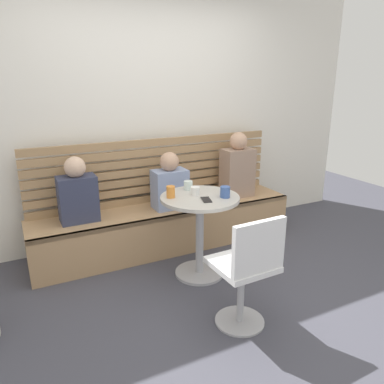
{
  "coord_description": "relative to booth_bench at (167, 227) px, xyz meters",
  "views": [
    {
      "loc": [
        -1.39,
        -2.12,
        1.72
      ],
      "look_at": [
        0.02,
        0.66,
        0.75
      ],
      "focal_mm": 34.89,
      "sensor_mm": 36.0,
      "label": 1
    }
  ],
  "objects": [
    {
      "name": "phone_on_table",
      "position": [
        0.04,
        -0.77,
        0.52
      ],
      "size": [
        0.11,
        0.15,
        0.01
      ],
      "primitive_type": "cube",
      "rotation": [
        0.0,
        0.0,
        2.86
      ],
      "color": "black",
      "rests_on": "cafe_table"
    },
    {
      "name": "person_child_left",
      "position": [
        0.03,
        -0.02,
        0.47
      ],
      "size": [
        0.34,
        0.22,
        0.57
      ],
      "color": "#8C9EC6",
      "rests_on": "booth_bench"
    },
    {
      "name": "cup_ceramic_white",
      "position": [
        0.02,
        -0.59,
        0.55
      ],
      "size": [
        0.08,
        0.08,
        0.07
      ],
      "primitive_type": "cylinder",
      "color": "white",
      "rests_on": "cafe_table"
    },
    {
      "name": "ground",
      "position": [
        0.0,
        -1.2,
        -0.22
      ],
      "size": [
        8.0,
        8.0,
        0.0
      ],
      "primitive_type": "plane",
      "color": "#42424C"
    },
    {
      "name": "cup_glass_short",
      "position": [
        0.04,
        -0.43,
        0.56
      ],
      "size": [
        0.08,
        0.08,
        0.08
      ],
      "primitive_type": "cylinder",
      "color": "silver",
      "rests_on": "cafe_table"
    },
    {
      "name": "back_wall",
      "position": [
        0.0,
        0.44,
        1.23
      ],
      "size": [
        5.2,
        0.1,
        2.9
      ],
      "primitive_type": "cube",
      "color": "white",
      "rests_on": "ground"
    },
    {
      "name": "cup_mug_blue",
      "position": [
        0.21,
        -0.77,
        0.57
      ],
      "size": [
        0.08,
        0.08,
        0.09
      ],
      "primitive_type": "cylinder",
      "color": "#3D5B9E",
      "rests_on": "cafe_table"
    },
    {
      "name": "white_chair",
      "position": [
        -0.03,
        -1.47,
        0.24
      ],
      "size": [
        0.41,
        0.41,
        0.85
      ],
      "color": "#ADADB2",
      "rests_on": "ground"
    },
    {
      "name": "cafe_table",
      "position": [
        0.04,
        -0.65,
        0.3
      ],
      "size": [
        0.68,
        0.68,
        0.74
      ],
      "color": "#ADADB2",
      "rests_on": "ground"
    },
    {
      "name": "person_adult",
      "position": [
        0.85,
        0.0,
        0.53
      ],
      "size": [
        0.34,
        0.22,
        0.71
      ],
      "color": "#9E7F6B",
      "rests_on": "booth_bench"
    },
    {
      "name": "cup_tumbler_orange",
      "position": [
        -0.2,
        -0.57,
        0.57
      ],
      "size": [
        0.07,
        0.07,
        0.1
      ],
      "primitive_type": "cylinder",
      "color": "orange",
      "rests_on": "cafe_table"
    },
    {
      "name": "booth_backrest",
      "position": [
        0.0,
        0.24,
        0.56
      ],
      "size": [
        2.65,
        0.04,
        0.67
      ],
      "color": "#A68157",
      "rests_on": "booth_bench"
    },
    {
      "name": "booth_bench",
      "position": [
        0.0,
        0.0,
        0.0
      ],
      "size": [
        2.7,
        0.52,
        0.44
      ],
      "color": "tan",
      "rests_on": "ground"
    },
    {
      "name": "person_child_middle",
      "position": [
        -0.86,
        0.02,
        0.48
      ],
      "size": [
        0.34,
        0.22,
        0.6
      ],
      "color": "#333851",
      "rests_on": "booth_bench"
    }
  ]
}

